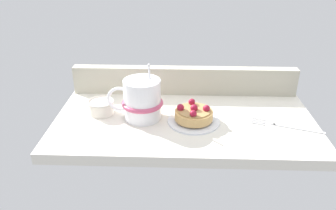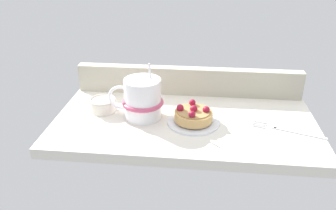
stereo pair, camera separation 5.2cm
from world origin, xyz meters
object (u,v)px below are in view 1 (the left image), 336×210
dessert_fork (286,126)px  sugar_bowl (101,107)px  dessert_plate (194,120)px  raspberry_tart (194,114)px  coffee_mug (142,99)px

dessert_fork → sugar_bowl: bearing=173.2°
dessert_plate → raspberry_tart: 1.95cm
coffee_mug → sugar_bowl: 11.60cm
dessert_fork → sugar_bowl: (-46.99, 5.60, 1.65)cm
coffee_mug → sugar_bowl: size_ratio=2.07×
raspberry_tart → dessert_fork: (22.77, -1.74, -2.09)cm
dessert_fork → dessert_plate: bearing=175.6°
dessert_plate → raspberry_tart: size_ratio=1.38×
coffee_mug → dessert_fork: coffee_mug is taller
coffee_mug → sugar_bowl: (-11.04, 1.67, -3.17)cm
raspberry_tart → dessert_fork: raspberry_tart is taller
dessert_plate → raspberry_tart: raspberry_tart is taller
coffee_mug → dessert_fork: size_ratio=0.87×
dessert_plate → dessert_fork: bearing=-4.4°
coffee_mug → dessert_fork: (35.95, -3.94, -4.82)cm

